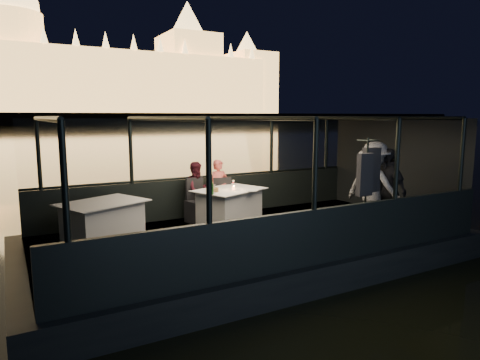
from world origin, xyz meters
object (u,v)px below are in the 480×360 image
dining_table_aft (103,223)px  person_man_maroon (197,187)px  coat_stand (366,196)px  person_woman_coral (219,185)px  wine_bottle (212,187)px  passenger_stripe (374,189)px  passenger_dark (387,190)px  chair_port_left (198,202)px  dining_table_central (230,206)px  chair_port_right (226,199)px

dining_table_aft → person_man_maroon: (2.27, 0.88, 0.36)m
coat_stand → dining_table_aft: bearing=150.6°
person_woman_coral → wine_bottle: person_woman_coral is taller
passenger_stripe → passenger_dark: size_ratio=1.07×
dining_table_aft → chair_port_left: (2.18, 0.61, 0.06)m
passenger_stripe → wine_bottle: (-2.97, 1.49, 0.06)m
dining_table_central → passenger_dark: 3.32m
person_man_maroon → passenger_stripe: (2.83, -2.60, 0.10)m
coat_stand → passenger_dark: 1.15m
person_woman_coral → person_man_maroon: size_ratio=1.01×
person_man_maroon → passenger_stripe: passenger_stripe is taller
person_woman_coral → wine_bottle: (-0.70, -1.11, 0.17)m
dining_table_central → person_woman_coral: 0.81m
wine_bottle → chair_port_right: bearing=48.4°
dining_table_aft → chair_port_right: 2.94m
wine_bottle → person_man_maroon: bearing=82.5°
person_woman_coral → passenger_dark: passenger_dark is taller
chair_port_left → coat_stand: size_ratio=0.49×
person_man_maroon → passenger_dark: bearing=-61.8°
coat_stand → passenger_dark: bearing=23.0°
coat_stand → person_woman_coral: bearing=113.1°
dining_table_aft → passenger_stripe: size_ratio=0.80×
passenger_stripe → person_man_maroon: bearing=33.2°
dining_table_aft → passenger_stripe: 5.40m
chair_port_left → coat_stand: (2.04, -2.98, 0.45)m
dining_table_aft → passenger_dark: passenger_dark is taller
coat_stand → person_woman_coral: (-1.39, 3.25, -0.15)m
dining_table_central → chair_port_right: bearing=72.1°
passenger_dark → dining_table_aft: bearing=-102.0°
chair_port_left → passenger_dark: (3.10, -2.54, 0.40)m
dining_table_central → dining_table_aft: bearing=-176.6°
chair_port_right → wine_bottle: size_ratio=3.13×
chair_port_right → passenger_dark: size_ratio=0.54×
person_woman_coral → passenger_stripe: (2.27, -2.60, 0.10)m
passenger_dark → wine_bottle: passenger_dark is taller
dining_table_aft → person_woman_coral: bearing=17.3°
dining_table_aft → person_woman_coral: person_woman_coral is taller
chair_port_left → chair_port_right: size_ratio=1.05×
person_woman_coral → passenger_dark: bearing=-56.1°
chair_port_right → person_man_maroon: bearing=167.5°
person_woman_coral → passenger_dark: (2.44, -2.81, 0.10)m
dining_table_central → chair_port_left: bearing=140.7°
dining_table_central → passenger_stripe: 3.06m
person_man_maroon → passenger_stripe: bearing=-61.4°
dining_table_aft → passenger_dark: 5.63m
passenger_stripe → wine_bottle: bearing=49.1°
person_man_maroon → passenger_stripe: size_ratio=0.72×
dining_table_aft → chair_port_right: size_ratio=1.60×
passenger_dark → wine_bottle: 3.57m
wine_bottle → passenger_stripe: bearing=-26.7°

